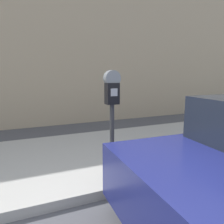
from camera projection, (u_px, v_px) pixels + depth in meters
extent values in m
cube|color=#9E9B96|center=(78.00, 157.00, 4.12)|extent=(24.00, 2.80, 0.14)
cube|color=tan|center=(48.00, 29.00, 6.52)|extent=(24.00, 0.30, 5.89)
cylinder|color=#2D2D30|center=(112.00, 140.00, 3.18)|extent=(0.07, 0.07, 1.07)
cube|color=black|center=(112.00, 94.00, 3.06)|extent=(0.18, 0.14, 0.30)
cube|color=gray|center=(114.00, 92.00, 2.99)|extent=(0.10, 0.01, 0.11)
cylinder|color=slate|center=(112.00, 78.00, 3.02)|extent=(0.22, 0.11, 0.22)
cylinder|color=black|center=(170.00, 179.00, 2.78)|extent=(0.61, 0.24, 0.61)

